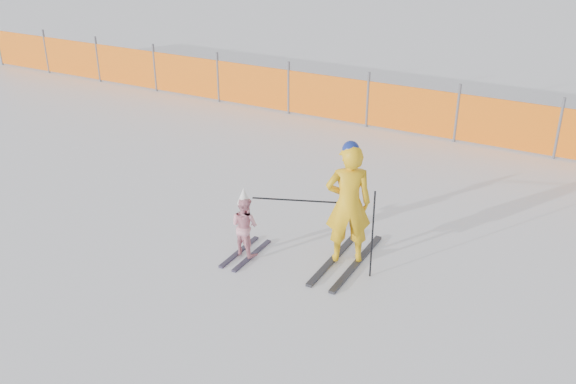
# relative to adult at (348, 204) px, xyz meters

# --- Properties ---
(ground) EXTENTS (120.00, 120.00, 0.00)m
(ground) POSITION_rel_adult_xyz_m (-0.83, -0.72, -0.91)
(ground) COLOR white
(ground) RESTS_ON ground
(adult) EXTENTS (0.76, 1.71, 1.84)m
(adult) POSITION_rel_adult_xyz_m (0.00, 0.00, 0.00)
(adult) COLOR black
(adult) RESTS_ON ground
(child) EXTENTS (0.49, 0.99, 1.07)m
(child) POSITION_rel_adult_xyz_m (-1.36, -0.53, -0.42)
(child) COLOR black
(child) RESTS_ON ground
(ski_poles) EXTENTS (1.71, 0.46, 1.29)m
(ski_poles) POSITION_rel_adult_xyz_m (-0.10, -0.23, -0.13)
(ski_poles) COLOR black
(ski_poles) RESTS_ON ground
(safety_fence) EXTENTS (17.87, 0.06, 1.25)m
(safety_fence) POSITION_rel_adult_xyz_m (-5.12, 5.58, -0.36)
(safety_fence) COLOR #595960
(safety_fence) RESTS_ON ground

